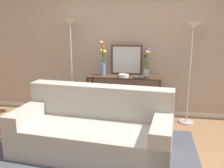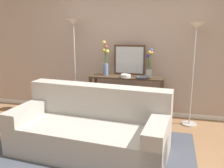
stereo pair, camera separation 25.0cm
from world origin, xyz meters
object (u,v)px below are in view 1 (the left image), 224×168
floor_lamp_right (192,45)px  wall_mirror (126,60)px  couch (93,131)px  floor_lamp_left (71,41)px  vase_tall_flowers (103,61)px  fruit_bowl (124,76)px  vase_short_flowers (147,65)px  console_table (124,89)px  book_row_under_console (104,114)px  book_stack (140,77)px

floor_lamp_right → wall_mirror: floor_lamp_right is taller
couch → floor_lamp_left: 1.88m
vase_tall_flowers → fruit_bowl: 0.49m
floor_lamp_right → wall_mirror: 1.18m
floor_lamp_left → wall_mirror: (1.01, 0.19, -0.35)m
couch → wall_mirror: size_ratio=3.76×
vase_short_flowers → fruit_bowl: (-0.40, -0.12, -0.19)m
console_table → book_row_under_console: (-0.38, -0.00, -0.50)m
couch → vase_tall_flowers: bearing=96.6°
wall_mirror → fruit_bowl: wall_mirror is taller
vase_short_flowers → book_row_under_console: bearing=-179.6°
couch → floor_lamp_right: (1.39, 1.31, 1.08)m
floor_lamp_right → vase_tall_flowers: bearing=177.9°
console_table → floor_lamp_left: 1.32m
floor_lamp_left → fruit_bowl: 1.16m
floor_lamp_left → book_stack: bearing=-4.1°
floor_lamp_left → vase_short_flowers: bearing=1.7°
floor_lamp_right → book_row_under_console: 2.03m
console_table → book_row_under_console: 0.63m
floor_lamp_left → book_stack: size_ratio=8.92×
console_table → book_stack: bearing=-23.6°
couch → floor_lamp_left: (-0.75, 1.31, 1.13)m
wall_mirror → book_stack: wall_mirror is taller
console_table → vase_short_flowers: 0.62m
wall_mirror → vase_tall_flowers: (-0.42, -0.13, -0.02)m
wall_mirror → vase_tall_flowers: size_ratio=0.91×
console_table → vase_short_flowers: bearing=0.7°
wall_mirror → floor_lamp_right: bearing=-9.5°
vase_tall_flowers → book_stack: bearing=-12.0°
couch → vase_short_flowers: size_ratio=4.25×
floor_lamp_left → book_row_under_console: (0.60, 0.04, -1.38)m
book_row_under_console → vase_short_flowers: bearing=0.4°
console_table → vase_tall_flowers: size_ratio=2.10×
console_table → floor_lamp_right: bearing=-1.8°
floor_lamp_left → wall_mirror: size_ratio=3.15×
console_table → wall_mirror: 0.55m
console_table → floor_lamp_left: (-0.99, -0.04, 0.88)m
book_stack → vase_short_flowers: bearing=49.8°
console_table → wall_mirror: bearing=82.2°
wall_mirror → vase_short_flowers: bearing=-20.9°
floor_lamp_left → book_stack: (1.28, -0.09, -0.61)m
couch → console_table: 1.39m
console_table → fruit_bowl: size_ratio=7.45×
couch → console_table: (0.24, 1.35, 0.25)m
fruit_bowl → book_stack: 0.29m
wall_mirror → vase_short_flowers: (0.38, -0.15, -0.06)m
floor_lamp_right → book_row_under_console: (-1.53, 0.04, -1.33)m
floor_lamp_left → wall_mirror: 1.08m
couch → vase_short_flowers: vase_short_flowers is taller
vase_short_flowers → book_stack: size_ratio=2.50×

